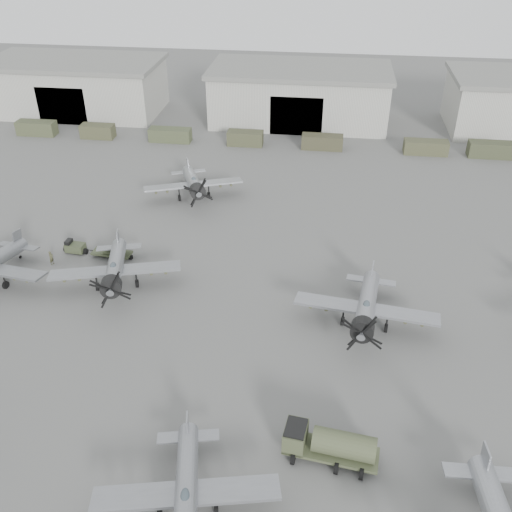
{
  "coord_description": "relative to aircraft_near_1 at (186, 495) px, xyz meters",
  "views": [
    {
      "loc": [
        4.98,
        -30.62,
        32.23
      ],
      "look_at": [
        -1.06,
        15.41,
        2.5
      ],
      "focal_mm": 40.0,
      "sensor_mm": 36.0,
      "label": 1
    }
  ],
  "objects": [
    {
      "name": "support_truck_1",
      "position": [
        -28.45,
        60.55,
        -1.04
      ],
      "size": [
        5.11,
        2.2,
        2.06
      ],
      "primitive_type": "cube",
      "color": "#40422B",
      "rests_on": "ground"
    },
    {
      "name": "support_truck_6",
      "position": [
        30.18,
        60.55,
        -0.97
      ],
      "size": [
        6.3,
        2.2,
        2.21
      ],
      "primitive_type": "cube",
      "color": "#393D28",
      "rests_on": "ground"
    },
    {
      "name": "support_truck_2",
      "position": [
        -16.95,
        60.55,
        -1.08
      ],
      "size": [
        6.36,
        2.2,
        2.0
      ],
      "primitive_type": "cube",
      "color": "#3F462E",
      "rests_on": "ground"
    },
    {
      "name": "hangar_center",
      "position": [
        1.84,
        72.51,
        2.3
      ],
      "size": [
        29.0,
        14.8,
        8.7
      ],
      "color": "#B3B3A7",
      "rests_on": "ground"
    },
    {
      "name": "support_truck_4",
      "position": [
        6.13,
        60.55,
        -1.04
      ],
      "size": [
        6.05,
        2.2,
        2.07
      ],
      "primitive_type": "cube",
      "color": "#3B3A26",
      "rests_on": "ground"
    },
    {
      "name": "aircraft_mid_1",
      "position": [
        -12.17,
        22.29,
        0.18
      ],
      "size": [
        12.4,
        11.17,
        4.95
      ],
      "rotation": [
        0.0,
        0.0,
        0.27
      ],
      "color": "gray",
      "rests_on": "ground"
    },
    {
      "name": "ground_crew",
      "position": [
        -20.23,
        25.58,
        -1.31
      ],
      "size": [
        0.47,
        0.62,
        1.53
      ],
      "primitive_type": "imported",
      "rotation": [
        0.0,
        0.0,
        1.36
      ],
      "color": "#41412A",
      "rests_on": "ground"
    },
    {
      "name": "support_truck_0",
      "position": [
        -38.37,
        60.55,
        -0.99
      ],
      "size": [
        6.04,
        2.2,
        2.17
      ],
      "primitive_type": "cube",
      "color": "#40452D",
      "rests_on": "ground"
    },
    {
      "name": "fuel_tanker",
      "position": [
        8.42,
        5.44,
        -0.67
      ],
      "size": [
        6.56,
        2.89,
        2.45
      ],
      "rotation": [
        0.0,
        0.0,
        -0.13
      ],
      "color": "#434A30",
      "rests_on": "ground"
    },
    {
      "name": "tug_trailer",
      "position": [
        -17.18,
        27.95,
        -1.53
      ],
      "size": [
        7.27,
        1.99,
        1.45
      ],
      "rotation": [
        0.0,
        0.0,
        -0.09
      ],
      "color": "#383F29",
      "rests_on": "ground"
    },
    {
      "name": "support_truck_5",
      "position": [
        21.1,
        60.55,
        -1.08
      ],
      "size": [
        6.27,
        2.2,
        1.99
      ],
      "primitive_type": "cube",
      "color": "#40422B",
      "rests_on": "ground"
    },
    {
      "name": "aircraft_mid_2",
      "position": [
        11.14,
        19.37,
        0.2
      ],
      "size": [
        12.57,
        11.31,
        4.99
      ],
      "rotation": [
        0.0,
        0.0,
        -0.13
      ],
      "color": "#919399",
      "rests_on": "ground"
    },
    {
      "name": "aircraft_far_0",
      "position": [
        -8.99,
        41.8,
        0.14
      ],
      "size": [
        12.04,
        10.87,
        4.86
      ],
      "rotation": [
        0.0,
        0.0,
        0.36
      ],
      "color": "#94979C",
      "rests_on": "ground"
    },
    {
      "name": "hangar_left",
      "position": [
        -36.16,
        72.51,
        2.3
      ],
      "size": [
        29.0,
        14.8,
        8.7
      ],
      "color": "#B3B3A7",
      "rests_on": "ground"
    },
    {
      "name": "support_truck_3",
      "position": [
        -5.38,
        60.55,
        -1.02
      ],
      "size": [
        5.3,
        2.2,
        2.11
      ],
      "primitive_type": "cube",
      "color": "#3E402A",
      "rests_on": "ground"
    },
    {
      "name": "ground",
      "position": [
        1.84,
        10.55,
        -2.07
      ],
      "size": [
        220.0,
        220.0,
        0.0
      ],
      "primitive_type": "plane",
      "color": "#525250",
      "rests_on": "ground"
    },
    {
      "name": "aircraft_near_1",
      "position": [
        0.0,
        0.0,
        0.0
      ],
      "size": [
        11.48,
        10.33,
        4.56
      ],
      "rotation": [
        0.0,
        0.0,
        0.21
      ],
      "color": "gray",
      "rests_on": "ground"
    }
  ]
}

